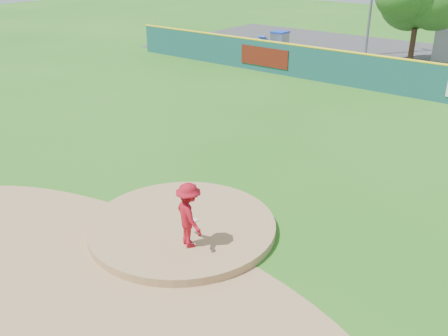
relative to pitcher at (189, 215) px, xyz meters
The scene contains 9 objects.
ground 1.68m from the pitcher, 142.26° to the left, with size 120.00×120.00×0.00m, color #286B19.
pitchers_mound 1.68m from the pitcher, 142.26° to the left, with size 5.50×5.50×0.50m, color #9E774C.
pitching_rubber 1.68m from the pitcher, 132.61° to the left, with size 0.60×0.15×0.04m, color white.
infield_dirt_arc 2.72m from the pitcher, 112.99° to the right, with size 15.40×15.40×0.01m, color #9E774C.
parking_lot 27.78m from the pitcher, 91.98° to the left, with size 44.00×16.00×0.02m, color #38383A.
pitcher is the anchor object (origin of this frame).
fence_banners 18.98m from the pitcher, 100.45° to the left, with size 16.84×0.04×1.20m.
playground_slide 27.14m from the pitcher, 117.15° to the left, with size 1.10×3.10×1.71m.
outfield_fence 18.77m from the pitcher, 92.93° to the left, with size 40.00×0.14×2.07m.
Camera 1 is at (8.77, -9.26, 7.77)m, focal length 40.00 mm.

